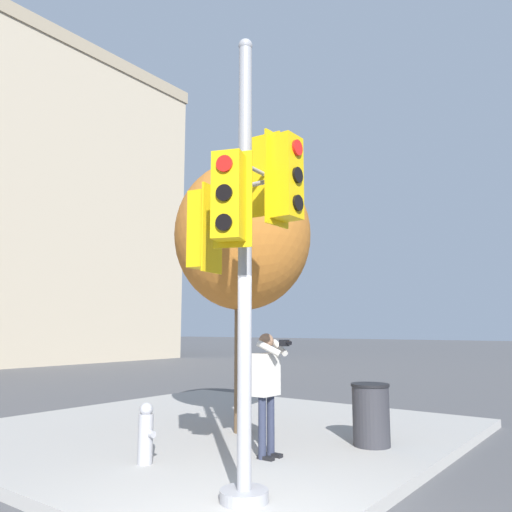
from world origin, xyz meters
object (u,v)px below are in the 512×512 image
trash_bin (371,414)px  street_tree (243,237)px  fire_hydrant (146,433)px  person_photographer (267,382)px  traffic_signal_pole (246,227)px

trash_bin → street_tree: bearing=100.9°
fire_hydrant → person_photographer: bearing=-41.6°
person_photographer → trash_bin: person_photographer is taller
fire_hydrant → traffic_signal_pole: bearing=-99.9°
street_tree → trash_bin: bearing=-79.1°
person_photographer → fire_hydrant: 1.78m
street_tree → fire_hydrant: 3.84m
trash_bin → fire_hydrant: bearing=144.6°
fire_hydrant → trash_bin: (2.76, -1.96, 0.08)m
person_photographer → fire_hydrant: (-1.24, 1.10, -0.64)m
traffic_signal_pole → trash_bin: (3.11, 0.01, -2.42)m
traffic_signal_pole → person_photographer: traffic_signal_pole is taller
traffic_signal_pole → street_tree: bearing=39.4°
street_tree → trash_bin: size_ratio=5.18×
traffic_signal_pole → fire_hydrant: bearing=80.1°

